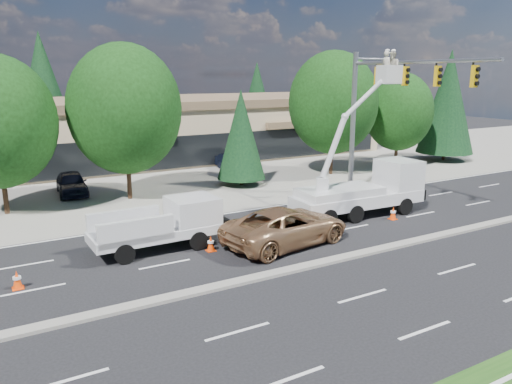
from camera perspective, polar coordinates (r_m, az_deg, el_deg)
ground at (r=20.66m, az=6.09°, el=-8.50°), size 140.00×140.00×0.00m
concrete_apron at (r=37.98m, az=-11.95°, el=1.40°), size 140.00×22.00×0.01m
road_median at (r=20.63m, az=6.10°, el=-8.34°), size 120.00×0.55×0.12m
strip_mall at (r=47.05m, az=-15.99°, el=6.91°), size 50.40×15.40×5.50m
tree_front_d at (r=31.62m, az=-14.76°, el=9.14°), size 6.88×6.88×9.54m
tree_front_e at (r=34.80m, az=-1.71°, el=6.59°), size 3.39×3.39×6.68m
tree_front_f at (r=39.07m, az=8.80°, el=10.04°), size 6.81×6.81×9.45m
tree_front_g at (r=43.85m, az=16.00°, el=8.81°), size 5.67×5.67×7.86m
tree_front_h at (r=48.29m, az=21.09°, el=9.60°), size 4.98×4.98×9.81m
tree_back_b at (r=57.90m, az=-23.18°, el=11.07°), size 6.10×6.10×12.02m
tree_back_c at (r=61.39m, az=-9.75°, el=9.68°), size 3.76×3.76×7.42m
tree_back_d at (r=66.49m, az=0.11°, el=10.98°), size 4.69×4.69×9.25m
signal_mast at (r=31.11m, az=13.81°, el=10.00°), size 2.76×10.16×9.00m
utility_pickup at (r=22.74m, az=-10.39°, el=-4.18°), size 5.72×2.33×2.18m
bucket_truck at (r=28.23m, az=12.62°, el=1.16°), size 7.74×2.78×8.95m
traffic_cone_a at (r=20.41m, az=-25.64°, el=-9.04°), size 0.40×0.40×0.70m
traffic_cone_b at (r=22.28m, az=-5.19°, el=-5.89°), size 0.40×0.40×0.70m
traffic_cone_c at (r=23.27m, az=-0.74°, el=-4.99°), size 0.40×0.40×0.70m
traffic_cone_d at (r=27.92m, az=15.40°, el=-2.35°), size 0.40×0.40×0.70m
minivan at (r=22.92m, az=3.49°, el=-3.92°), size 6.59×3.79×1.73m
parked_car_west at (r=34.58m, az=-20.32°, el=0.96°), size 2.13×4.53×1.50m
parked_car_east at (r=40.83m, az=-2.57°, el=3.46°), size 1.60×4.15×1.35m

